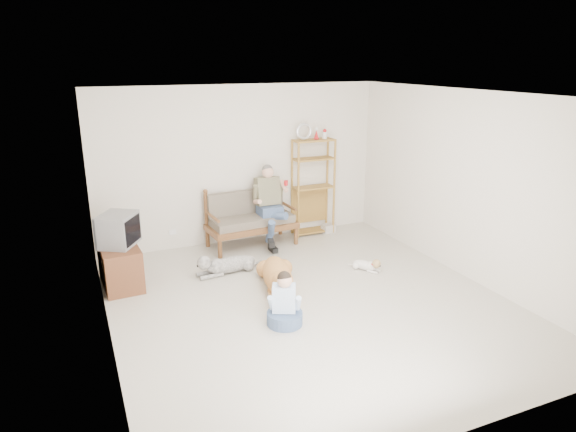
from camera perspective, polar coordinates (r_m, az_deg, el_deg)
name	(u,v)px	position (r m, az deg, el deg)	size (l,w,h in m)	color
floor	(310,303)	(6.90, 2.42, -9.62)	(5.50, 5.50, 0.00)	beige
ceiling	(312,94)	(6.18, 2.74, 13.36)	(5.50, 5.50, 0.00)	white
wall_back	(241,165)	(8.89, -5.22, 5.69)	(5.00, 5.00, 0.00)	silver
wall_front	(465,294)	(4.26, 19.06, -8.20)	(5.00, 5.00, 0.00)	silver
wall_left	(99,231)	(5.81, -20.21, -1.54)	(5.50, 5.50, 0.00)	silver
wall_right	(468,186)	(7.80, 19.35, 3.16)	(5.50, 5.50, 0.00)	silver
loveseat	(250,217)	(8.83, -4.21, -0.16)	(1.55, 0.81, 0.95)	brown
man	(271,211)	(8.67, -1.91, 0.60)	(0.53, 0.75, 1.22)	#44587D
etagere	(313,186)	(9.29, 2.80, 3.35)	(0.77, 0.34, 2.04)	#A27533
book_stack	(328,228)	(9.58, 4.51, -1.36)	(0.23, 0.17, 0.15)	beige
tv_stand	(120,266)	(7.65, -18.19, -5.27)	(0.55, 0.93, 0.60)	brown
crt_tv	(118,230)	(7.50, -18.33, -1.45)	(0.65, 0.69, 0.45)	slate
wall_outlet	(173,232)	(8.86, -12.70, -1.76)	(0.12, 0.02, 0.08)	white
golden_retriever	(278,277)	(7.18, -1.10, -6.76)	(0.68, 1.59, 0.49)	#C07A42
shaggy_dog	(225,265)	(7.79, -6.99, -5.38)	(1.15, 0.37, 0.34)	white
terrier	(368,265)	(7.94, 8.86, -5.40)	(0.34, 0.51, 0.21)	white
child	(284,305)	(6.29, -0.40, -9.90)	(0.44, 0.44, 0.69)	#44587D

